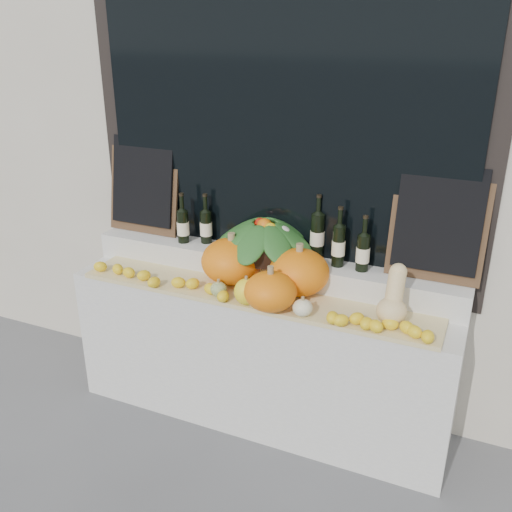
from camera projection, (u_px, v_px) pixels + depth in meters
storefront_facade at (309, 36)px, 3.41m from camera, size 7.00×0.94×4.50m
display_sill at (261, 353)px, 3.50m from camera, size 2.30×0.55×0.88m
rear_tier at (271, 267)px, 3.43m from camera, size 2.30×0.25×0.16m
straw_bedding at (252, 296)px, 3.22m from camera, size 2.10×0.32×0.02m
pumpkin_left at (232, 261)px, 3.32m from camera, size 0.43×0.43×0.27m
pumpkin_right at (299, 272)px, 3.18m from camera, size 0.45×0.45×0.26m
pumpkin_center at (270, 291)px, 3.01m from camera, size 0.35×0.35×0.21m
butternut_squash at (393, 300)px, 2.89m from camera, size 0.16×0.21×0.30m
decorative_gourds at (259, 297)px, 3.06m from camera, size 0.60×0.14×0.17m
lemon_heap at (244, 297)px, 3.11m from camera, size 2.20×0.16×0.06m
produce_bowl at (264, 237)px, 3.35m from camera, size 0.64×0.64×0.24m
wine_bottle_far_left at (183, 226)px, 3.55m from camera, size 0.08×0.08×0.32m
wine_bottle_near_left at (206, 226)px, 3.55m from camera, size 0.08×0.08×0.32m
wine_bottle_tall at (317, 235)px, 3.31m from camera, size 0.08×0.08×0.38m
wine_bottle_near_right at (339, 245)px, 3.21m from camera, size 0.08×0.08×0.35m
wine_bottle_far_right at (363, 252)px, 3.15m from camera, size 0.08×0.08×0.32m
chalkboard_left at (143, 183)px, 3.67m from camera, size 0.50×0.14×0.61m
chalkboard_right at (439, 222)px, 2.98m from camera, size 0.50×0.14×0.61m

